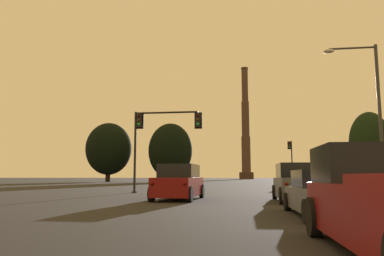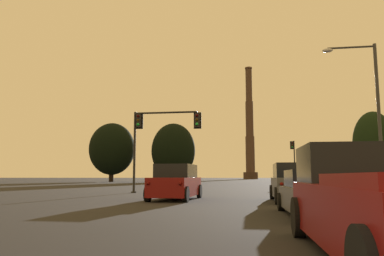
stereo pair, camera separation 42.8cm
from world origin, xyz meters
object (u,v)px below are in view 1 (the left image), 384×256
(sedan_right_lane_second, at_px, (324,194))
(suv_left_lane_front, at_px, (179,183))
(street_lamp, at_px, (371,103))
(suv_right_lane_front, at_px, (297,183))
(smokestack, at_px, (246,134))
(traffic_light_far_right, at_px, (291,156))
(traffic_light_overhead_left, at_px, (157,130))

(sedan_right_lane_second, bearing_deg, suv_left_lane_front, 126.42)
(suv_left_lane_front, relative_size, street_lamp, 0.53)
(suv_right_lane_front, xyz_separation_m, smokestack, (-1.68, 146.52, 18.67))
(traffic_light_far_right, bearing_deg, traffic_light_overhead_left, -113.00)
(sedan_right_lane_second, bearing_deg, traffic_light_overhead_left, 118.89)
(traffic_light_far_right, bearing_deg, smokestack, 93.46)
(street_lamp, bearing_deg, smokestack, 92.76)
(smokestack, bearing_deg, traffic_light_overhead_left, -93.06)
(traffic_light_overhead_left, relative_size, street_lamp, 0.66)
(sedan_right_lane_second, distance_m, suv_left_lane_front, 9.60)
(suv_left_lane_front, xyz_separation_m, street_lamp, (11.16, 3.85, 4.75))
(smokestack, bearing_deg, sedan_right_lane_second, -89.41)
(traffic_light_far_right, bearing_deg, suv_left_lane_front, -104.92)
(suv_left_lane_front, height_order, street_lamp, street_lamp)
(sedan_right_lane_second, bearing_deg, smokestack, 89.13)
(sedan_right_lane_second, bearing_deg, street_lamp, 63.77)
(traffic_light_overhead_left, bearing_deg, smokestack, 86.94)
(sedan_right_lane_second, relative_size, suv_left_lane_front, 0.96)
(traffic_light_far_right, relative_size, street_lamp, 0.72)
(traffic_light_far_right, distance_m, street_lamp, 36.31)
(traffic_light_far_right, height_order, street_lamp, street_lamp)
(suv_right_lane_front, distance_m, traffic_light_far_right, 41.30)
(suv_left_lane_front, distance_m, traffic_light_far_right, 41.68)
(sedan_right_lane_second, distance_m, traffic_light_far_right, 48.09)
(sedan_right_lane_second, relative_size, suv_right_lane_front, 0.97)
(suv_right_lane_front, height_order, smokestack, smokestack)
(suv_left_lane_front, relative_size, traffic_light_far_right, 0.74)
(suv_left_lane_front, relative_size, smokestack, 0.10)
(suv_right_lane_front, height_order, street_lamp, street_lamp)
(traffic_light_far_right, height_order, traffic_light_overhead_left, traffic_light_far_right)
(suv_right_lane_front, distance_m, traffic_light_overhead_left, 12.98)
(sedan_right_lane_second, height_order, traffic_light_far_right, traffic_light_far_right)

